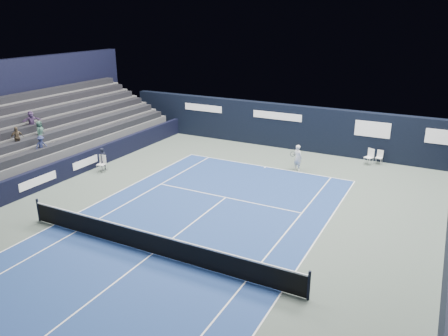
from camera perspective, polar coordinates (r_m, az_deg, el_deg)
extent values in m
plane|color=#48564E|center=(19.40, -5.79, -8.43)|extent=(48.00, 48.00, 0.00)
cube|color=navy|center=(17.98, -9.33, -11.00)|extent=(10.97, 23.77, 0.01)
cube|color=white|center=(29.46, 19.58, 1.26)|extent=(0.44, 0.42, 0.04)
cube|color=white|center=(29.56, 19.73, 1.79)|extent=(0.39, 0.08, 0.47)
cylinder|color=white|center=(29.63, 19.93, 0.90)|extent=(0.02, 0.02, 0.41)
cylinder|color=white|center=(29.71, 19.31, 1.02)|extent=(0.02, 0.02, 0.41)
cylinder|color=white|center=(29.34, 19.77, 0.74)|extent=(0.02, 0.02, 0.41)
cylinder|color=white|center=(29.42, 19.14, 0.86)|extent=(0.02, 0.02, 0.41)
cube|color=white|center=(29.55, 19.76, 1.94)|extent=(0.32, 0.11, 0.30)
cube|color=white|center=(29.08, 18.37, 1.31)|extent=(0.60, 0.59, 0.04)
cube|color=white|center=(29.16, 18.67, 1.91)|extent=(0.43, 0.22, 0.55)
cylinder|color=white|center=(29.20, 18.85, 0.83)|extent=(0.03, 0.03, 0.48)
cylinder|color=white|center=(29.40, 18.22, 1.03)|extent=(0.03, 0.03, 0.48)
cylinder|color=white|center=(28.90, 18.43, 0.69)|extent=(0.03, 0.03, 0.48)
cylinder|color=white|center=(29.11, 17.80, 0.89)|extent=(0.03, 0.03, 0.48)
cube|color=silver|center=(27.35, -15.74, 0.45)|extent=(0.52, 0.50, 0.04)
cube|color=silver|center=(27.43, -15.56, 1.13)|extent=(0.45, 0.11, 0.54)
cylinder|color=silver|center=(27.47, -15.15, 0.06)|extent=(0.03, 0.03, 0.48)
cylinder|color=silver|center=(27.67, -15.83, 0.14)|extent=(0.03, 0.03, 0.48)
cylinder|color=silver|center=(27.18, -15.56, -0.19)|extent=(0.03, 0.03, 0.48)
cylinder|color=silver|center=(27.39, -16.24, -0.11)|extent=(0.03, 0.03, 0.48)
imported|color=black|center=(27.58, -15.47, 1.13)|extent=(0.36, 0.53, 1.41)
cube|color=white|center=(27.48, 5.49, 0.17)|extent=(10.97, 0.06, 0.00)
cube|color=white|center=(15.75, 7.60, -15.72)|extent=(0.06, 23.77, 0.00)
cube|color=white|center=(21.42, -21.31, -6.92)|extent=(0.06, 23.77, 0.00)
cube|color=white|center=(16.16, 2.89, -14.54)|extent=(0.06, 23.77, 0.00)
cube|color=white|center=(20.47, -18.72, -7.84)|extent=(0.06, 23.77, 0.00)
cube|color=white|center=(22.82, 0.24, -3.86)|extent=(8.23, 0.06, 0.00)
cube|color=white|center=(17.98, -9.33, -10.98)|extent=(0.06, 12.80, 0.00)
cube|color=white|center=(27.35, 5.37, 0.08)|extent=(0.06, 0.30, 0.00)
cylinder|color=black|center=(15.23, 11.03, -14.84)|extent=(0.10, 0.10, 1.10)
cylinder|color=black|center=(21.85, -23.09, -5.07)|extent=(0.10, 0.10, 1.10)
cube|color=black|center=(17.76, -9.41, -9.73)|extent=(12.80, 0.03, 0.86)
cube|color=white|center=(17.54, -9.49, -8.44)|extent=(12.80, 0.05, 0.06)
cube|color=black|center=(31.21, 8.82, 5.33)|extent=(26.00, 0.60, 3.10)
cube|color=silver|center=(33.59, -2.74, 7.85)|extent=(3.20, 0.02, 0.50)
cube|color=silver|center=(31.06, 6.94, 6.77)|extent=(3.60, 0.02, 0.50)
cube|color=silver|center=(29.53, 18.82, 4.81)|extent=(2.20, 0.02, 1.00)
cube|color=silver|center=(29.25, 26.54, 3.65)|extent=(1.80, 0.02, 0.90)
cube|color=black|center=(27.72, -17.89, 0.75)|extent=(0.30, 22.00, 1.20)
cube|color=silver|center=(25.43, -23.12, -1.57)|extent=(0.02, 2.40, 0.45)
cube|color=silver|center=(27.60, -17.64, 0.70)|extent=(0.02, 2.00, 0.45)
cube|color=#434345|center=(28.73, -17.39, 1.92)|extent=(0.90, 16.00, 1.65)
cube|color=#4D4D4F|center=(29.29, -18.70, 2.57)|extent=(0.90, 16.00, 2.10)
cube|color=#444446|center=(29.87, -19.96, 3.19)|extent=(0.90, 16.00, 2.55)
cube|color=#47474A|center=(30.47, -21.17, 3.79)|extent=(0.90, 16.00, 3.00)
cube|color=#49494C|center=(31.08, -22.33, 4.36)|extent=(0.90, 16.00, 3.45)
cube|color=#535255|center=(31.71, -23.45, 4.91)|extent=(0.90, 16.00, 3.90)
cube|color=black|center=(28.45, -17.60, 3.89)|extent=(0.63, 15.20, 0.40)
cube|color=black|center=(28.98, -18.96, 4.93)|extent=(0.63, 15.20, 0.40)
cube|color=black|center=(29.52, -20.28, 5.94)|extent=(0.63, 15.20, 0.40)
cube|color=black|center=(30.09, -21.56, 6.90)|extent=(0.63, 15.20, 0.40)
cube|color=black|center=(30.69, -22.79, 7.83)|extent=(0.63, 15.20, 0.40)
cube|color=black|center=(31.30, -23.98, 8.71)|extent=(0.63, 15.20, 0.40)
cube|color=black|center=(32.04, -24.62, 7.19)|extent=(0.60, 18.00, 6.40)
imported|color=navy|center=(26.21, -22.76, 2.76)|extent=(0.47, 0.74, 1.09)
imported|color=brown|center=(26.33, -25.42, 3.61)|extent=(0.49, 0.76, 1.20)
imported|color=#305046|center=(27.24, -22.90, 4.43)|extent=(0.55, 0.67, 1.19)
imported|color=#463058|center=(27.98, -23.84, 5.64)|extent=(0.79, 1.16, 1.20)
imported|color=silver|center=(26.95, 9.60, 1.36)|extent=(0.69, 0.59, 1.60)
cylinder|color=black|center=(26.64, 9.12, 1.74)|extent=(0.03, 0.29, 0.13)
torus|color=black|center=(26.39, 8.96, 1.80)|extent=(0.30, 0.13, 0.29)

